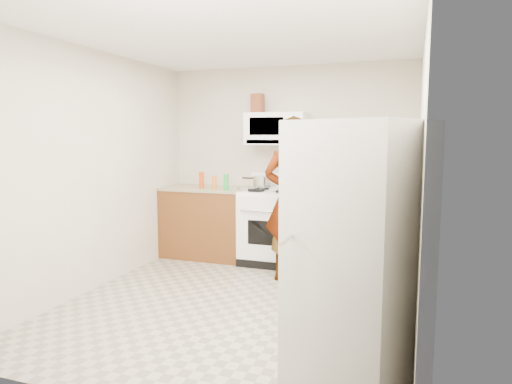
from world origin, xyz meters
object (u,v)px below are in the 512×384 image
at_px(saucepan, 262,182).
at_px(person, 293,200).
at_px(gas_range, 273,225).
at_px(kettle, 342,184).
at_px(fridge, 359,260).
at_px(microwave, 277,129).

bearing_deg(saucepan, person, -50.29).
distance_m(gas_range, kettle, 1.00).
bearing_deg(person, gas_range, -55.66).
bearing_deg(kettle, gas_range, 171.81).
distance_m(fridge, saucepan, 3.16).
xyz_separation_m(gas_range, microwave, (0.00, 0.13, 1.21)).
height_order(microwave, saucepan, microwave).
xyz_separation_m(person, saucepan, (-0.59, 0.71, 0.11)).
relative_size(microwave, kettle, 4.48).
height_order(gas_range, kettle, gas_range).
relative_size(gas_range, fridge, 0.66).
height_order(fridge, saucepan, fridge).
bearing_deg(fridge, saucepan, 143.79).
bearing_deg(fridge, microwave, 140.55).
relative_size(gas_range, saucepan, 4.50).
relative_size(person, kettle, 10.74).
bearing_deg(microwave, gas_range, -90.00).
bearing_deg(gas_range, microwave, 90.00).
height_order(gas_range, microwave, microwave).
height_order(person, kettle, person).
xyz_separation_m(fridge, saucepan, (-1.54, 2.75, 0.17)).
bearing_deg(gas_range, fridge, -62.98).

